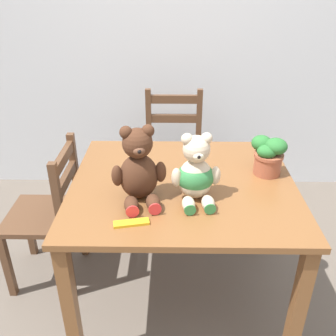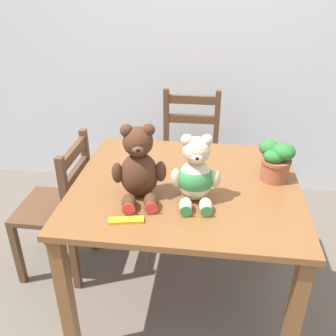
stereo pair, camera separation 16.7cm
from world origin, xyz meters
name	(u,v)px [view 2 (the right image)]	position (x,y,z in m)	size (l,w,h in m)	color
wall_back	(203,31)	(0.00, 1.86, 1.30)	(8.00, 0.04, 2.60)	silver
dining_table	(186,202)	(0.00, 0.49, 0.67)	(1.11, 0.99, 0.78)	brown
wooden_chair_behind	(189,159)	(-0.05, 1.37, 0.47)	(0.42, 0.43, 0.95)	brown
wooden_chair_side	(60,207)	(-0.77, 0.67, 0.45)	(0.39, 0.40, 0.88)	brown
teddy_bear_left	(139,167)	(-0.20, 0.35, 0.93)	(0.25, 0.27, 0.35)	#472819
teddy_bear_right	(196,175)	(0.05, 0.35, 0.91)	(0.23, 0.24, 0.32)	beige
potted_plant	(276,160)	(0.43, 0.59, 0.88)	(0.17, 0.17, 0.20)	#9E5138
chocolate_bar	(126,220)	(-0.22, 0.14, 0.78)	(0.15, 0.04, 0.01)	gold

